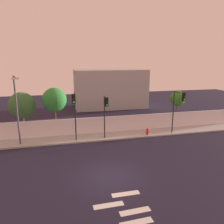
% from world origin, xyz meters
% --- Properties ---
extents(ground_plane, '(80.00, 80.00, 0.00)m').
position_xyz_m(ground_plane, '(0.00, 0.00, 0.00)').
color(ground_plane, black).
extents(sidewalk, '(36.00, 2.40, 0.15)m').
position_xyz_m(sidewalk, '(0.00, 8.20, 0.07)').
color(sidewalk, '#A4A4A4').
rests_on(sidewalk, ground).
extents(perimeter_wall, '(36.00, 0.18, 1.80)m').
position_xyz_m(perimeter_wall, '(0.00, 9.49, 1.05)').
color(perimeter_wall, white).
rests_on(perimeter_wall, sidewalk).
extents(crosswalk_marking, '(3.78, 3.85, 0.01)m').
position_xyz_m(crosswalk_marking, '(0.31, -4.10, 0.00)').
color(crosswalk_marking, silver).
rests_on(crosswalk_marking, ground).
extents(traffic_light_left, '(0.35, 1.20, 4.52)m').
position_xyz_m(traffic_light_left, '(1.14, 7.03, 3.44)').
color(traffic_light_left, black).
rests_on(traffic_light_left, sidewalk).
extents(traffic_light_center, '(0.43, 1.85, 5.06)m').
position_xyz_m(traffic_light_center, '(-1.98, 6.72, 3.85)').
color(traffic_light_center, black).
rests_on(traffic_light_center, sidewalk).
extents(traffic_light_right, '(0.57, 1.67, 4.80)m').
position_xyz_m(traffic_light_right, '(9.12, 6.79, 3.66)').
color(traffic_light_right, black).
rests_on(traffic_light_right, sidewalk).
extents(street_lamp_curbside, '(0.79, 1.77, 6.68)m').
position_xyz_m(street_lamp_curbside, '(-7.28, 7.53, 4.09)').
color(street_lamp_curbside, '#4C4C51').
rests_on(street_lamp_curbside, sidewalk).
extents(fire_hydrant, '(0.44, 0.26, 0.76)m').
position_xyz_m(fire_hydrant, '(5.91, 7.42, 0.56)').
color(fire_hydrant, red).
rests_on(fire_hydrant, sidewalk).
extents(roadside_tree_leftmost, '(2.81, 2.81, 4.93)m').
position_xyz_m(roadside_tree_leftmost, '(-7.28, 10.30, 3.51)').
color(roadside_tree_leftmost, brown).
rests_on(roadside_tree_leftmost, ground).
extents(roadside_tree_midleft, '(2.62, 2.62, 5.31)m').
position_xyz_m(roadside_tree_midleft, '(-3.89, 10.30, 3.98)').
color(roadside_tree_midleft, brown).
rests_on(roadside_tree_midleft, ground).
extents(roadside_tree_midright, '(1.88, 1.88, 4.48)m').
position_xyz_m(roadside_tree_midright, '(10.98, 10.30, 3.51)').
color(roadside_tree_midright, brown).
rests_on(roadside_tree_midright, ground).
extents(low_building_distant, '(12.26, 6.00, 6.58)m').
position_xyz_m(low_building_distant, '(5.32, 23.49, 3.29)').
color(low_building_distant, '#ABABAB').
rests_on(low_building_distant, ground).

